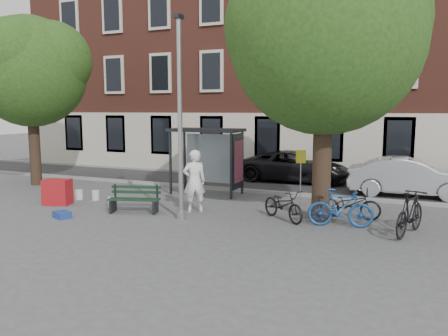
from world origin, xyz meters
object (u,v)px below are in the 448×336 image
lamppost (180,129)px  car_dark (296,166)px  bike_b (340,208)px  notice_sign (301,166)px  bike_a (350,204)px  bike_d (410,213)px  bus_shelter (216,146)px  red_stand (57,192)px  bench (135,201)px  bike_c (283,205)px  car_silver (409,177)px  painter (194,181)px

lamppost → car_dark: (1.56, 8.40, -2.06)m
bike_b → notice_sign: notice_sign is taller
bike_a → bike_d: size_ratio=0.92×
bus_shelter → red_stand: bus_shelter is taller
car_dark → bike_d: bearing=-146.2°
bench → bike_c: bearing=-6.0°
bike_c → notice_sign: (0.05, 2.04, 0.97)m
bike_c → car_silver: size_ratio=0.40×
bike_b → car_silver: (1.82, 5.69, 0.20)m
bike_a → bike_b: size_ratio=1.00×
bench → bike_a: bike_a is taller
bench → car_silver: car_silver is taller
bike_a → car_silver: car_silver is taller
car_dark → notice_sign: size_ratio=2.63×
bike_a → bike_b: 1.05m
bus_shelter → bench: bus_shelter is taller
car_dark → bike_c: bearing=-168.6°
bus_shelter → bike_d: (7.11, -3.28, -1.31)m
bike_b → painter: bearing=79.6°
bike_a → bike_c: bearing=110.8°
bench → car_dark: 8.91m
bike_c → bench: bearing=137.7°
painter → bike_d: 6.55m
car_silver → notice_sign: bearing=132.9°
bike_d → notice_sign: size_ratio=1.02×
painter → bench: 2.07m
painter → bike_a: painter is taller
bike_a → red_stand: bike_a is taller
car_dark → bike_b: bearing=-156.7°
bus_shelter → bike_d: bus_shelter is taller
bench → bus_shelter: bearing=56.2°
red_stand → car_silver: bearing=29.4°
bus_shelter → bike_c: 4.89m
bike_d → red_stand: size_ratio=2.23×
bike_b → red_stand: bike_b is taller
bike_d → notice_sign: (-3.50, 2.28, 0.84)m
car_silver → notice_sign: 5.00m
lamppost → red_stand: 5.57m
painter → bike_d: painter is taller
painter → bike_c: painter is taller
painter → car_dark: 7.58m
bike_b → bench: bearing=87.1°
car_silver → bike_b: bearing=159.8°
bike_c → red_stand: bike_c is taller
lamppost → bench: lamppost is taller
lamppost → car_silver: 9.49m
lamppost → bike_d: size_ratio=3.04×
bike_d → red_stand: (-11.55, -0.69, -0.15)m
bike_c → red_stand: (-8.00, -0.93, -0.03)m
lamppost → bike_c: size_ratio=3.34×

